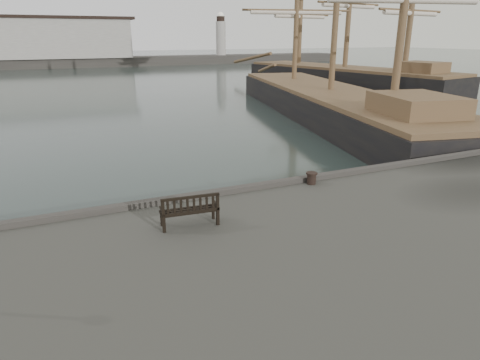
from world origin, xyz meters
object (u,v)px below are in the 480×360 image
Objects in this scene: bollard_right at (311,178)px; bench at (190,216)px; tall_ship_main at (329,110)px; tall_ship_far at (343,83)px.

bench is at bearing -162.38° from bollard_right.
tall_ship_main is 1.13× the size of tall_ship_far.
bollard_right is 22.32m from tall_ship_main.
bench is 26.89m from tall_ship_main.
tall_ship_main is 20.10m from tall_ship_far.
tall_ship_main is (13.54, 17.72, -1.10)m from bollard_right.
bollard_right is at bearing -139.42° from tall_ship_far.
bollard_right is 42.39m from tall_ship_far.
bench is at bearing -143.04° from tall_ship_far.
bench is 3.89× the size of bollard_right.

